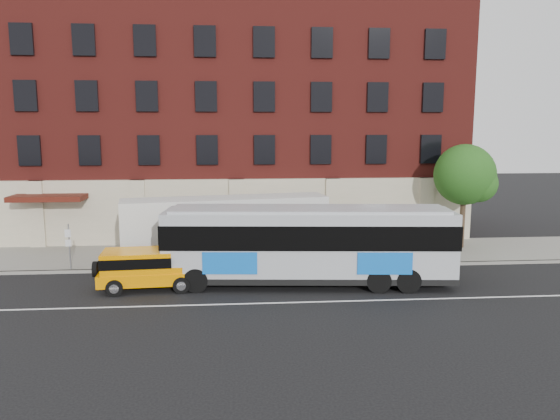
{
  "coord_description": "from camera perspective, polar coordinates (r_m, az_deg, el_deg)",
  "views": [
    {
      "loc": [
        0.05,
        -21.2,
        7.41
      ],
      "look_at": [
        2.19,
        5.5,
        3.19
      ],
      "focal_mm": 34.41,
      "sensor_mm": 36.0,
      "label": 1
    }
  ],
  "objects": [
    {
      "name": "lane_line",
      "position": [
        22.93,
        -4.54,
        -9.92
      ],
      "size": [
        60.0,
        0.12,
        0.01
      ],
      "primitive_type": "cube",
      "color": "silver",
      "rests_on": "ground"
    },
    {
      "name": "ground",
      "position": [
        22.46,
        -4.54,
        -10.35
      ],
      "size": [
        120.0,
        120.0,
        0.0
      ],
      "primitive_type": "plane",
      "color": "black",
      "rests_on": "ground"
    },
    {
      "name": "street_tree",
      "position": [
        33.65,
        19.1,
        3.34
      ],
      "size": [
        3.6,
        3.6,
        6.2
      ],
      "color": "#3B2C1D",
      "rests_on": "sidewalk"
    },
    {
      "name": "building",
      "position": [
        38.12,
        -4.74,
        9.18
      ],
      "size": [
        30.0,
        12.1,
        15.0
      ],
      "color": "maroon",
      "rests_on": "sidewalk"
    },
    {
      "name": "shipping_container",
      "position": [
        28.97,
        -5.76,
        -2.27
      ],
      "size": [
        11.11,
        4.07,
        3.63
      ],
      "color": "black",
      "rests_on": "ground"
    },
    {
      "name": "city_bus",
      "position": [
        25.09,
        3.07,
        -3.46
      ],
      "size": [
        13.59,
        4.02,
        3.67
      ],
      "color": "#ABAFB5",
      "rests_on": "ground"
    },
    {
      "name": "yellow_suv",
      "position": [
        25.35,
        -14.22,
        -5.88
      ],
      "size": [
        4.82,
        2.33,
        1.82
      ],
      "color": "#FF9500",
      "rests_on": "ground"
    },
    {
      "name": "sign_pole",
      "position": [
        29.27,
        -21.51,
        -3.43
      ],
      "size": [
        0.3,
        0.2,
        2.5
      ],
      "color": "gray",
      "rests_on": "ground"
    },
    {
      "name": "kerb",
      "position": [
        28.17,
        -4.56,
        -6.17
      ],
      "size": [
        60.0,
        0.25,
        0.15
      ],
      "primitive_type": "cube",
      "color": "gray",
      "rests_on": "ground"
    },
    {
      "name": "sidewalk",
      "position": [
        31.08,
        -4.57,
        -4.73
      ],
      "size": [
        60.0,
        6.0,
        0.15
      ],
      "primitive_type": "cube",
      "color": "gray",
      "rests_on": "ground"
    }
  ]
}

